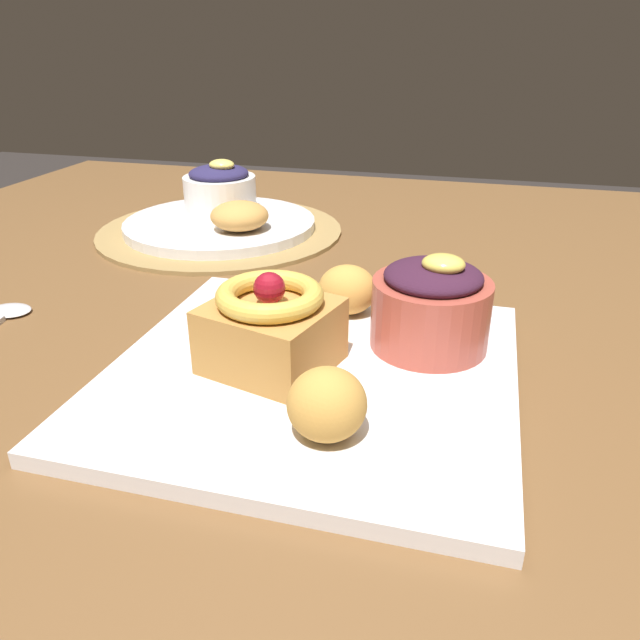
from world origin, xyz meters
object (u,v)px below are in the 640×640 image
(berry_ramekin, at_px, (431,306))
(back_ramekin, at_px, (220,189))
(fritter_middle, at_px, (347,290))
(cake_slice, at_px, (271,327))
(fritter_front, at_px, (327,404))
(front_plate, at_px, (313,373))
(back_pastry, at_px, (240,216))
(back_plate, at_px, (220,224))

(berry_ramekin, height_order, back_ramekin, berry_ramekin)
(berry_ramekin, height_order, fritter_middle, berry_ramekin)
(cake_slice, distance_m, berry_ramekin, 0.12)
(fritter_front, bearing_deg, back_ramekin, 120.52)
(back_ramekin, bearing_deg, berry_ramekin, -44.64)
(berry_ramekin, distance_m, fritter_middle, 0.09)
(cake_slice, relative_size, berry_ramekin, 1.13)
(berry_ramekin, bearing_deg, cake_slice, -150.27)
(front_plate, bearing_deg, fritter_front, -68.73)
(front_plate, distance_m, back_ramekin, 0.42)
(berry_ramekin, xyz_separation_m, fritter_front, (-0.05, -0.13, -0.01))
(fritter_middle, bearing_deg, back_pastry, 132.80)
(front_plate, bearing_deg, back_pastry, 120.83)
(berry_ramekin, bearing_deg, fritter_middle, 149.68)
(front_plate, bearing_deg, cake_slice, -167.00)
(fritter_front, bearing_deg, berry_ramekin, 70.70)
(front_plate, height_order, fritter_front, fritter_front)
(fritter_middle, bearing_deg, back_ramekin, 131.75)
(front_plate, xyz_separation_m, fritter_front, (0.03, -0.08, 0.03))
(fritter_front, bearing_deg, back_plate, 121.32)
(front_plate, xyz_separation_m, back_pastry, (-0.17, 0.29, 0.03))
(back_pastry, bearing_deg, berry_ramekin, -42.96)
(fritter_front, bearing_deg, back_pastry, 118.88)
(front_plate, height_order, back_pastry, back_pastry)
(fritter_middle, distance_m, back_ramekin, 0.34)
(back_ramekin, distance_m, back_pastry, 0.09)
(cake_slice, xyz_separation_m, back_pastry, (-0.14, 0.29, -0.01))
(front_plate, xyz_separation_m, back_ramekin, (-0.22, 0.35, 0.04))
(fritter_middle, distance_m, back_pastry, 0.26)
(cake_slice, xyz_separation_m, fritter_middle, (0.03, 0.11, -0.01))
(fritter_front, height_order, back_ramekin, back_ramekin)
(front_plate, distance_m, back_plate, 0.38)
(fritter_middle, bearing_deg, berry_ramekin, -30.32)
(back_plate, bearing_deg, fritter_front, -58.68)
(back_ramekin, height_order, back_pastry, back_ramekin)
(fritter_front, xyz_separation_m, back_ramekin, (-0.26, 0.43, 0.01))
(berry_ramekin, xyz_separation_m, back_plate, (-0.29, 0.26, -0.03))
(berry_ramekin, height_order, back_pastry, berry_ramekin)
(front_plate, distance_m, berry_ramekin, 0.10)
(fritter_front, distance_m, fritter_middle, 0.18)
(back_ramekin, bearing_deg, back_pastry, -51.40)
(back_plate, distance_m, back_ramekin, 0.05)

